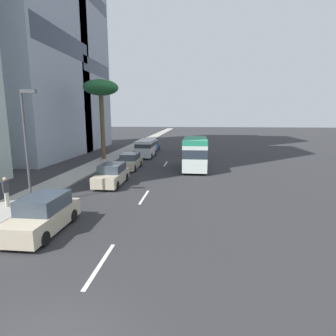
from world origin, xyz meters
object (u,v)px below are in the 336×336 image
at_px(minibus_lead, 195,152).
at_px(car_sixth, 152,146).
at_px(pedestrian_near_lamp, 6,190).
at_px(palm_tree, 101,90).
at_px(car_seventh, 130,161).
at_px(car_third, 112,175).
at_px(street_lamp, 27,134).
at_px(van_fourth, 146,147).
at_px(car_fifth, 43,215).
at_px(car_second, 194,149).

xyz_separation_m(minibus_lead, car_sixth, (14.63, 6.70, -0.99)).
bearing_deg(pedestrian_near_lamp, minibus_lead, 0.15).
bearing_deg(palm_tree, car_seventh, -138.69).
bearing_deg(car_third, minibus_lead, 136.96).
relative_size(minibus_lead, pedestrian_near_lamp, 3.66).
xyz_separation_m(pedestrian_near_lamp, street_lamp, (0.86, -1.05, 3.19)).
xyz_separation_m(car_seventh, street_lamp, (-12.18, 3.15, 3.57)).
height_order(van_fourth, car_sixth, van_fourth).
distance_m(palm_tree, street_lamp, 17.89).
xyz_separation_m(van_fourth, car_sixth, (6.48, 0.21, -0.54)).
distance_m(minibus_lead, car_third, 9.58).
distance_m(van_fourth, car_fifth, 24.28).
height_order(pedestrian_near_lamp, street_lamp, street_lamp).
xyz_separation_m(minibus_lead, car_seventh, (-0.25, 6.64, -0.99)).
relative_size(car_seventh, pedestrian_near_lamp, 2.70).
relative_size(car_second, car_third, 0.97).
xyz_separation_m(minibus_lead, pedestrian_near_lamp, (-13.29, 10.84, -0.62)).
bearing_deg(palm_tree, car_second, -61.15).
bearing_deg(car_seventh, street_lamp, -14.52).
relative_size(minibus_lead, car_sixth, 1.37).
relative_size(car_sixth, car_seventh, 0.99).
bearing_deg(car_sixth, street_lamp, -6.53).
xyz_separation_m(car_second, pedestrian_near_lamp, (-24.34, 10.71, 0.33)).
relative_size(minibus_lead, car_second, 1.47).
relative_size(car_fifth, car_seventh, 0.93).
height_order(minibus_lead, car_sixth, minibus_lead).
distance_m(car_seventh, pedestrian_near_lamp, 13.70).
height_order(car_second, palm_tree, palm_tree).
bearing_deg(street_lamp, car_sixth, -6.53).
bearing_deg(car_seventh, car_third, 1.14).
bearing_deg(car_second, car_sixth, 61.37).
bearing_deg(car_fifth, palm_tree, -168.63).
distance_m(car_second, palm_tree, 14.73).
height_order(minibus_lead, car_third, minibus_lead).
height_order(car_fifth, car_sixth, car_fifth).
distance_m(car_second, car_sixth, 7.48).
bearing_deg(van_fourth, car_sixth, -178.14).
xyz_separation_m(pedestrian_near_lamp, palm_tree, (18.24, 0.36, 7.22)).
xyz_separation_m(car_second, car_third, (-18.01, 6.37, -0.01)).
bearing_deg(minibus_lead, pedestrian_near_lamp, 140.79).
xyz_separation_m(car_fifth, pedestrian_near_lamp, (2.84, 3.88, 0.32)).
bearing_deg(palm_tree, car_sixth, -24.99).
relative_size(minibus_lead, car_seventh, 1.36).
height_order(car_second, pedestrian_near_lamp, pedestrian_near_lamp).
relative_size(minibus_lead, palm_tree, 0.68).
xyz_separation_m(car_fifth, palm_tree, (21.07, 4.24, 7.54)).
bearing_deg(palm_tree, pedestrian_near_lamp, -178.86).
bearing_deg(car_seventh, van_fourth, 178.96).
relative_size(car_second, car_sixth, 0.93).
bearing_deg(street_lamp, pedestrian_near_lamp, 129.35).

